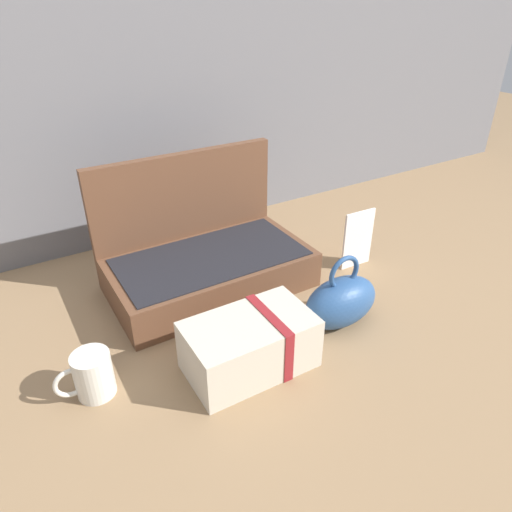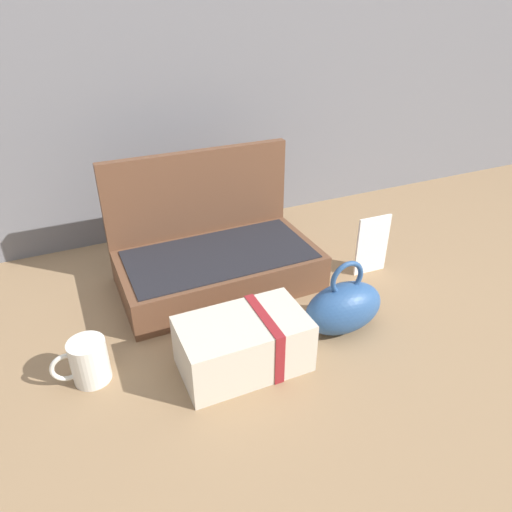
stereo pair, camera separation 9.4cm
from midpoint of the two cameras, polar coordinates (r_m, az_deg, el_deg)
The scene contains 6 objects.
ground_plane at distance 1.07m, azimuth -2.78°, elevation -8.63°, with size 6.00×6.00×0.00m, color #8C6D4C.
open_suitcase at distance 1.18m, azimuth -8.52°, elevation -0.34°, with size 0.49×0.28×0.32m.
teal_pouch_handbag at distance 1.05m, azimuth 7.90°, elevation -5.61°, with size 0.19×0.11×0.18m.
cream_toiletry_bag at distance 0.93m, azimuth -3.54°, elevation -10.87°, with size 0.25×0.15×0.12m.
coffee_mug at distance 0.95m, azimuth -22.32°, elevation -13.51°, with size 0.11×0.07×0.09m.
info_card_left at distance 1.27m, azimuth 10.37°, elevation 2.00°, with size 0.10×0.01×0.16m, color white.
Camera 1 is at (-0.43, -0.72, 0.67)m, focal length 32.50 mm.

